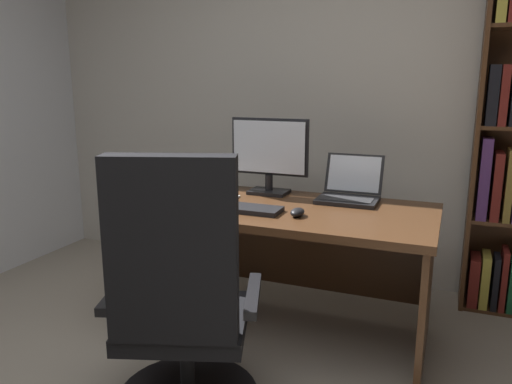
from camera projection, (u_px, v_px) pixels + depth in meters
name	position (u px, v px, depth m)	size (l,w,h in m)	color
wall_back	(327.00, 80.00, 3.35)	(4.86, 0.12, 2.73)	beige
desk	(281.00, 237.00, 2.70)	(1.61, 0.77, 0.72)	#4C2D19
office_chair	(181.00, 313.00, 1.94)	(0.70, 0.62, 1.11)	black
monitor	(269.00, 156.00, 2.83)	(0.46, 0.16, 0.43)	black
laptop	(350.00, 191.00, 2.70)	(0.32, 0.32, 0.24)	black
keyboard	(240.00, 208.00, 2.49)	(0.42, 0.15, 0.02)	black
computer_mouse	(297.00, 212.00, 2.38)	(0.06, 0.10, 0.04)	black
reading_stand_with_book	(211.00, 175.00, 3.07)	(0.32, 0.28, 0.13)	black
open_binder	(185.00, 205.00, 2.56)	(0.53, 0.30, 0.02)	#DB422D
notepad	(221.00, 199.00, 2.71)	(0.15, 0.21, 0.01)	white
pen	(225.00, 198.00, 2.70)	(0.01, 0.01, 0.14)	black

